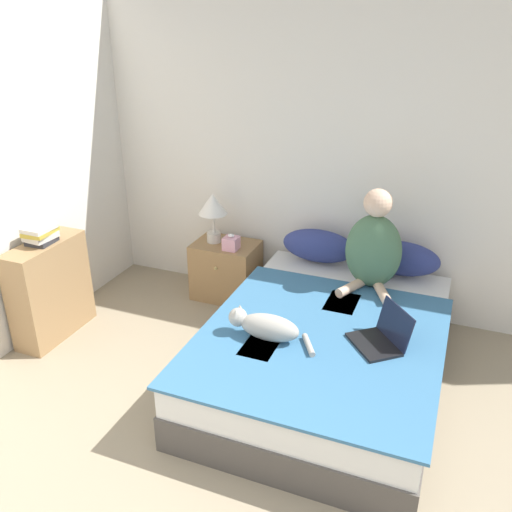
{
  "coord_description": "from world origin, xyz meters",
  "views": [
    {
      "loc": [
        0.72,
        -0.62,
        2.34
      ],
      "look_at": [
        -0.53,
        2.51,
        0.8
      ],
      "focal_mm": 38.0,
      "sensor_mm": 36.0,
      "label": 1
    }
  ],
  "objects_px": {
    "pillow_far": "(400,258)",
    "tissue_box": "(231,243)",
    "person_sitting": "(374,247)",
    "nightstand": "(226,270)",
    "cat_tabby": "(265,326)",
    "table_lamp": "(213,207)",
    "bed": "(326,351)",
    "pillow_near": "(318,246)",
    "laptop_open": "(381,337)",
    "book_stack_top": "(40,234)",
    "bookshelf": "(50,290)"
  },
  "relations": [
    {
      "from": "laptop_open",
      "to": "table_lamp",
      "type": "relative_size",
      "value": 0.99
    },
    {
      "from": "book_stack_top",
      "to": "pillow_far",
      "type": "bearing_deg",
      "value": 24.65
    },
    {
      "from": "laptop_open",
      "to": "nightstand",
      "type": "xyz_separation_m",
      "value": [
        -1.5,
        0.97,
        -0.25
      ]
    },
    {
      "from": "person_sitting",
      "to": "tissue_box",
      "type": "relative_size",
      "value": 5.4
    },
    {
      "from": "pillow_near",
      "to": "nightstand",
      "type": "distance_m",
      "value": 0.87
    },
    {
      "from": "person_sitting",
      "to": "tissue_box",
      "type": "distance_m",
      "value": 1.22
    },
    {
      "from": "cat_tabby",
      "to": "nightstand",
      "type": "xyz_separation_m",
      "value": [
        -0.81,
        1.17,
        -0.29
      ]
    },
    {
      "from": "pillow_far",
      "to": "cat_tabby",
      "type": "relative_size",
      "value": 1.0
    },
    {
      "from": "pillow_near",
      "to": "book_stack_top",
      "type": "distance_m",
      "value": 2.13
    },
    {
      "from": "pillow_far",
      "to": "person_sitting",
      "type": "relative_size",
      "value": 0.79
    },
    {
      "from": "bed",
      "to": "person_sitting",
      "type": "relative_size",
      "value": 2.74
    },
    {
      "from": "table_lamp",
      "to": "bookshelf",
      "type": "bearing_deg",
      "value": -129.67
    },
    {
      "from": "nightstand",
      "to": "table_lamp",
      "type": "distance_m",
      "value": 0.58
    },
    {
      "from": "bed",
      "to": "pillow_near",
      "type": "relative_size",
      "value": 3.47
    },
    {
      "from": "person_sitting",
      "to": "nightstand",
      "type": "bearing_deg",
      "value": 170.46
    },
    {
      "from": "nightstand",
      "to": "book_stack_top",
      "type": "xyz_separation_m",
      "value": [
        -0.99,
        -1.06,
        0.59
      ]
    },
    {
      "from": "tissue_box",
      "to": "bed",
      "type": "bearing_deg",
      "value": -35.75
    },
    {
      "from": "bed",
      "to": "cat_tabby",
      "type": "height_order",
      "value": "cat_tabby"
    },
    {
      "from": "nightstand",
      "to": "cat_tabby",
      "type": "bearing_deg",
      "value": -55.22
    },
    {
      "from": "laptop_open",
      "to": "book_stack_top",
      "type": "distance_m",
      "value": 2.52
    },
    {
      "from": "bed",
      "to": "book_stack_top",
      "type": "distance_m",
      "value": 2.22
    },
    {
      "from": "pillow_near",
      "to": "bed",
      "type": "bearing_deg",
      "value": -70.0
    },
    {
      "from": "cat_tabby",
      "to": "laptop_open",
      "type": "height_order",
      "value": "laptop_open"
    },
    {
      "from": "person_sitting",
      "to": "bookshelf",
      "type": "height_order",
      "value": "person_sitting"
    },
    {
      "from": "bed",
      "to": "cat_tabby",
      "type": "relative_size",
      "value": 3.46
    },
    {
      "from": "person_sitting",
      "to": "pillow_far",
      "type": "bearing_deg",
      "value": 58.63
    },
    {
      "from": "person_sitting",
      "to": "tissue_box",
      "type": "bearing_deg",
      "value": 173.96
    },
    {
      "from": "pillow_far",
      "to": "tissue_box",
      "type": "xyz_separation_m",
      "value": [
        -1.37,
        -0.16,
        -0.03
      ]
    },
    {
      "from": "book_stack_top",
      "to": "pillow_near",
      "type": "bearing_deg",
      "value": 32.07
    },
    {
      "from": "laptop_open",
      "to": "table_lamp",
      "type": "bearing_deg",
      "value": -161.25
    },
    {
      "from": "bed",
      "to": "tissue_box",
      "type": "height_order",
      "value": "tissue_box"
    },
    {
      "from": "pillow_far",
      "to": "bookshelf",
      "type": "bearing_deg",
      "value": -155.39
    },
    {
      "from": "bed",
      "to": "book_stack_top",
      "type": "bearing_deg",
      "value": -174.0
    },
    {
      "from": "nightstand",
      "to": "tissue_box",
      "type": "relative_size",
      "value": 3.9
    },
    {
      "from": "nightstand",
      "to": "book_stack_top",
      "type": "distance_m",
      "value": 1.57
    },
    {
      "from": "pillow_near",
      "to": "laptop_open",
      "type": "xyz_separation_m",
      "value": [
        0.7,
        -1.03,
        -0.09
      ]
    },
    {
      "from": "tissue_box",
      "to": "laptop_open",
      "type": "bearing_deg",
      "value": -32.01
    },
    {
      "from": "bookshelf",
      "to": "book_stack_top",
      "type": "relative_size",
      "value": 3.2
    },
    {
      "from": "table_lamp",
      "to": "nightstand",
      "type": "bearing_deg",
      "value": -2.36
    },
    {
      "from": "nightstand",
      "to": "table_lamp",
      "type": "bearing_deg",
      "value": 177.64
    },
    {
      "from": "table_lamp",
      "to": "tissue_box",
      "type": "height_order",
      "value": "table_lamp"
    },
    {
      "from": "nightstand",
      "to": "bookshelf",
      "type": "bearing_deg",
      "value": -133.18
    },
    {
      "from": "bed",
      "to": "laptop_open",
      "type": "bearing_deg",
      "value": -19.7
    },
    {
      "from": "person_sitting",
      "to": "tissue_box",
      "type": "xyz_separation_m",
      "value": [
        -1.19,
        0.13,
        -0.21
      ]
    },
    {
      "from": "bed",
      "to": "pillow_near",
      "type": "distance_m",
      "value": 1.03
    },
    {
      "from": "pillow_near",
      "to": "pillow_far",
      "type": "relative_size",
      "value": 1.0
    },
    {
      "from": "pillow_far",
      "to": "bookshelf",
      "type": "height_order",
      "value": "bookshelf"
    },
    {
      "from": "cat_tabby",
      "to": "bookshelf",
      "type": "height_order",
      "value": "bookshelf"
    },
    {
      "from": "pillow_near",
      "to": "book_stack_top",
      "type": "xyz_separation_m",
      "value": [
        -1.8,
        -1.13,
        0.26
      ]
    },
    {
      "from": "pillow_near",
      "to": "pillow_far",
      "type": "bearing_deg",
      "value": 0.0
    }
  ]
}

